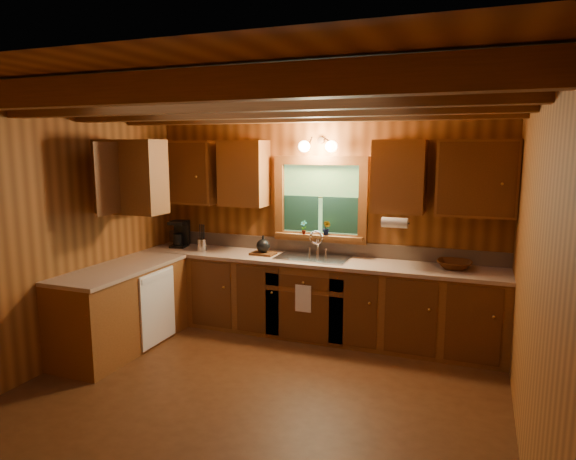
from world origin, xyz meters
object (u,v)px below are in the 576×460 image
(coffee_maker, at_px, (180,234))
(wicker_basket, at_px, (454,265))
(sink, at_px, (313,262))
(cutting_board, at_px, (263,254))

(coffee_maker, height_order, wicker_basket, coffee_maker)
(sink, xyz_separation_m, cutting_board, (-0.61, -0.02, 0.06))
(sink, xyz_separation_m, wicker_basket, (1.53, 0.04, 0.09))
(cutting_board, relative_size, wicker_basket, 0.79)
(coffee_maker, relative_size, wicker_basket, 0.94)
(sink, relative_size, wicker_basket, 2.30)
(coffee_maker, xyz_separation_m, wicker_basket, (3.33, -0.02, -0.12))
(sink, height_order, cutting_board, sink)
(coffee_maker, bearing_deg, cutting_board, -15.18)
(sink, distance_m, coffee_maker, 1.81)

